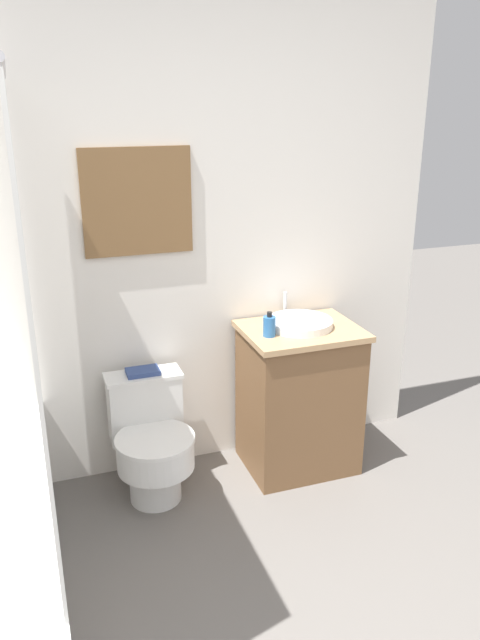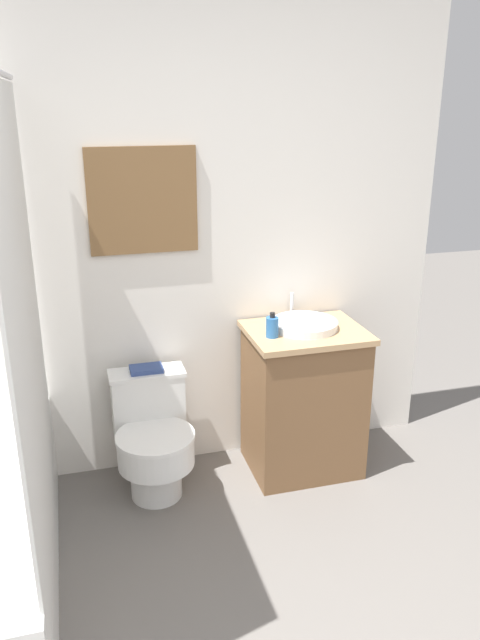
# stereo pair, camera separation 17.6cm
# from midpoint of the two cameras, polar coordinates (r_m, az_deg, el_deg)

# --- Properties ---
(wall_back) EXTENTS (3.19, 0.07, 2.50)m
(wall_back) POSITION_cam_midpoint_polar(r_m,az_deg,el_deg) (3.08, -7.90, 7.55)
(wall_back) COLOR white
(wall_back) RESTS_ON ground_plane
(toilet) EXTENTS (0.38, 0.50, 0.60)m
(toilet) POSITION_cam_midpoint_polar(r_m,az_deg,el_deg) (3.16, -6.43, -10.77)
(toilet) COLOR white
(toilet) RESTS_ON ground_plane
(vanity) EXTENTS (0.59, 0.47, 0.79)m
(vanity) POSITION_cam_midpoint_polar(r_m,az_deg,el_deg) (3.32, 7.33, -7.25)
(vanity) COLOR brown
(vanity) RESTS_ON ground_plane
(sink) EXTENTS (0.33, 0.37, 0.13)m
(sink) POSITION_cam_midpoint_polar(r_m,az_deg,el_deg) (3.18, 7.49, -0.42)
(sink) COLOR white
(sink) RESTS_ON vanity
(soap_bottle) EXTENTS (0.06, 0.06, 0.13)m
(soap_bottle) POSITION_cam_midpoint_polar(r_m,az_deg,el_deg) (3.03, 4.63, -0.64)
(soap_bottle) COLOR #2D6BB2
(soap_bottle) RESTS_ON vanity
(book_on_tank) EXTENTS (0.16, 0.10, 0.02)m
(book_on_tank) POSITION_cam_midpoint_polar(r_m,az_deg,el_deg) (3.13, -7.06, -4.49)
(book_on_tank) COLOR #33477F
(book_on_tank) RESTS_ON toilet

